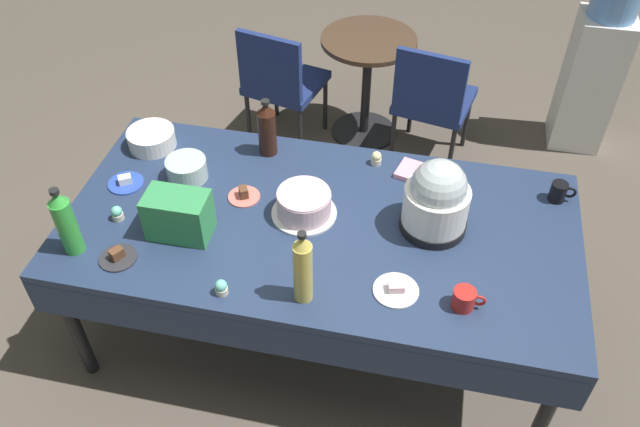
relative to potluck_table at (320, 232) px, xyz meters
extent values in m
plane|color=brown|center=(0.00, 0.00, -0.69)|extent=(9.00, 9.00, 0.00)
cube|color=navy|center=(0.00, 0.00, 0.04)|extent=(2.20, 1.10, 0.04)
cylinder|color=black|center=(-1.02, -0.47, -0.33)|extent=(0.06, 0.06, 0.71)
cylinder|color=black|center=(1.02, -0.47, -0.33)|extent=(0.06, 0.06, 0.71)
cylinder|color=black|center=(-1.02, 0.47, -0.33)|extent=(0.06, 0.06, 0.71)
cylinder|color=black|center=(1.02, 0.47, -0.33)|extent=(0.06, 0.06, 0.71)
cube|color=navy|center=(0.00, -0.55, -0.07)|extent=(2.20, 0.01, 0.18)
cube|color=navy|center=(0.00, 0.55, -0.07)|extent=(2.20, 0.01, 0.18)
cylinder|color=silver|center=(-0.08, 0.03, 0.07)|extent=(0.28, 0.28, 0.01)
cylinder|color=beige|center=(-0.08, 0.03, 0.13)|extent=(0.23, 0.23, 0.10)
cylinder|color=silver|center=(-0.08, 0.03, 0.18)|extent=(0.23, 0.23, 0.01)
cylinder|color=black|center=(0.47, 0.07, 0.08)|extent=(0.28, 0.28, 0.04)
cylinder|color=white|center=(0.47, 0.07, 0.19)|extent=(0.27, 0.27, 0.17)
sphere|color=#B2BCC1|center=(0.47, 0.07, 0.29)|extent=(0.23, 0.23, 0.23)
cylinder|color=#B2C6BC|center=(-0.66, 0.16, 0.11)|extent=(0.19, 0.19, 0.10)
cylinder|color=silver|center=(-0.91, 0.35, 0.11)|extent=(0.23, 0.23, 0.09)
cylinder|color=white|center=(0.37, -0.31, 0.07)|extent=(0.18, 0.18, 0.01)
cube|color=beige|center=(0.37, -0.31, 0.09)|extent=(0.07, 0.06, 0.03)
cylinder|color=#2D2D33|center=(-0.76, -0.38, 0.07)|extent=(0.15, 0.15, 0.01)
cube|color=brown|center=(-0.76, -0.38, 0.09)|extent=(0.06, 0.07, 0.04)
cylinder|color=#E07266|center=(-0.36, 0.08, 0.07)|extent=(0.14, 0.14, 0.01)
cube|color=brown|center=(-0.36, 0.08, 0.09)|extent=(0.05, 0.06, 0.05)
cylinder|color=#2D4CB2|center=(-0.92, 0.06, 0.07)|extent=(0.16, 0.16, 0.01)
cube|color=white|center=(-0.92, 0.06, 0.09)|extent=(0.07, 0.06, 0.04)
cylinder|color=beige|center=(-0.85, -0.16, 0.08)|extent=(0.05, 0.05, 0.03)
sphere|color=#6BC6B2|center=(-0.85, -0.16, 0.11)|extent=(0.05, 0.05, 0.05)
cylinder|color=beige|center=(0.18, 0.44, 0.08)|extent=(0.05, 0.05, 0.03)
sphere|color=beige|center=(0.18, 0.44, 0.11)|extent=(0.05, 0.05, 0.05)
cylinder|color=beige|center=(-0.29, -0.46, 0.08)|extent=(0.05, 0.05, 0.03)
sphere|color=#6BC6B2|center=(-0.29, -0.46, 0.11)|extent=(0.05, 0.05, 0.05)
cylinder|color=green|center=(-0.95, -0.37, 0.19)|extent=(0.08, 0.08, 0.26)
cone|color=green|center=(-0.95, -0.37, 0.35)|extent=(0.07, 0.07, 0.05)
cylinder|color=black|center=(-0.95, -0.37, 0.38)|extent=(0.04, 0.04, 0.02)
cylinder|color=#33190F|center=(-0.34, 0.42, 0.18)|extent=(0.09, 0.09, 0.23)
cone|color=#33190F|center=(-0.34, 0.42, 0.31)|extent=(0.08, 0.08, 0.05)
cylinder|color=black|center=(-0.34, 0.42, 0.35)|extent=(0.04, 0.04, 0.02)
cylinder|color=gold|center=(0.02, -0.41, 0.20)|extent=(0.07, 0.07, 0.28)
cone|color=gold|center=(0.02, -0.41, 0.37)|extent=(0.07, 0.07, 0.05)
cylinder|color=black|center=(0.02, -0.41, 0.40)|extent=(0.03, 0.03, 0.02)
cylinder|color=#B2231E|center=(0.62, -0.33, 0.10)|extent=(0.09, 0.09, 0.08)
torus|color=#B2231E|center=(0.68, -0.33, 0.11)|extent=(0.05, 0.01, 0.05)
cylinder|color=black|center=(1.00, 0.36, 0.11)|extent=(0.07, 0.07, 0.09)
torus|color=black|center=(1.05, 0.36, 0.11)|extent=(0.06, 0.01, 0.06)
cube|color=#338C4C|center=(-0.56, -0.18, 0.16)|extent=(0.26, 0.16, 0.20)
cube|color=pink|center=(0.35, 0.41, 0.07)|extent=(0.17, 0.17, 0.02)
cube|color=navy|center=(-0.55, 1.53, -0.26)|extent=(0.53, 0.53, 0.05)
cube|color=navy|center=(-0.60, 1.33, -0.04)|extent=(0.42, 0.13, 0.40)
cylinder|color=black|center=(-0.32, 1.67, -0.49)|extent=(0.04, 0.04, 0.40)
cylinder|color=black|center=(-0.69, 1.75, -0.49)|extent=(0.04, 0.04, 0.40)
cylinder|color=black|center=(-0.41, 1.30, -0.49)|extent=(0.04, 0.04, 0.40)
cylinder|color=black|center=(-0.78, 1.38, -0.49)|extent=(0.04, 0.04, 0.40)
cube|color=navy|center=(0.40, 1.53, -0.26)|extent=(0.52, 0.52, 0.05)
cube|color=navy|center=(0.36, 1.33, -0.04)|extent=(0.42, 0.12, 0.40)
cylinder|color=black|center=(0.62, 1.67, -0.49)|extent=(0.04, 0.04, 0.40)
cylinder|color=black|center=(0.25, 1.75, -0.49)|extent=(0.04, 0.04, 0.40)
cylinder|color=black|center=(0.55, 1.30, -0.49)|extent=(0.04, 0.04, 0.40)
cylinder|color=black|center=(0.18, 1.38, -0.49)|extent=(0.04, 0.04, 0.40)
cylinder|color=#473323|center=(-0.05, 1.68, 0.02)|extent=(0.60, 0.60, 0.03)
cylinder|color=black|center=(-0.05, 1.68, -0.33)|extent=(0.06, 0.06, 0.67)
cylinder|color=black|center=(-0.05, 1.68, -0.68)|extent=(0.44, 0.44, 0.02)
cube|color=silver|center=(1.35, 1.90, -0.24)|extent=(0.32, 0.32, 0.90)
camera|label=1|loc=(0.42, -1.94, 2.01)|focal=36.41mm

